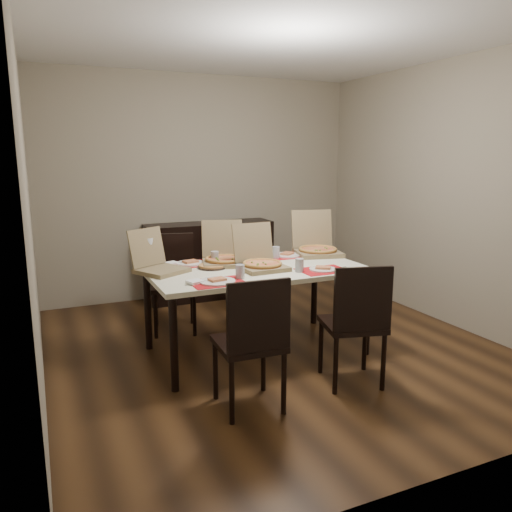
{
  "coord_description": "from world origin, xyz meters",
  "views": [
    {
      "loc": [
        -1.86,
        -3.76,
        1.69
      ],
      "look_at": [
        -0.19,
        -0.0,
        0.85
      ],
      "focal_mm": 35.0,
      "sensor_mm": 36.0,
      "label": 1
    }
  ],
  "objects_px": {
    "dining_table": "(256,275)",
    "pizza_box_center": "(261,262)",
    "chair_near_right": "(356,320)",
    "chair_far_left": "(173,278)",
    "chair_far_right": "(255,270)",
    "chair_near_left": "(252,339)",
    "soda_bottle": "(148,253)",
    "sideboard": "(210,260)",
    "dip_bowl": "(255,260)"
  },
  "relations": [
    {
      "from": "dining_table",
      "to": "pizza_box_center",
      "type": "relative_size",
      "value": 4.33
    },
    {
      "from": "chair_near_right",
      "to": "chair_far_left",
      "type": "height_order",
      "value": "same"
    },
    {
      "from": "pizza_box_center",
      "to": "dining_table",
      "type": "bearing_deg",
      "value": 107.7
    },
    {
      "from": "dining_table",
      "to": "chair_far_right",
      "type": "distance_m",
      "value": 0.96
    },
    {
      "from": "chair_near_left",
      "to": "chair_far_right",
      "type": "bearing_deg",
      "value": 65.57
    },
    {
      "from": "chair_far_left",
      "to": "chair_far_right",
      "type": "relative_size",
      "value": 1.0
    },
    {
      "from": "chair_far_left",
      "to": "soda_bottle",
      "type": "bearing_deg",
      "value": -123.62
    },
    {
      "from": "chair_near_right",
      "to": "pizza_box_center",
      "type": "distance_m",
      "value": 0.97
    },
    {
      "from": "sideboard",
      "to": "chair_far_left",
      "type": "bearing_deg",
      "value": -126.83
    },
    {
      "from": "chair_far_left",
      "to": "pizza_box_center",
      "type": "height_order",
      "value": "pizza_box_center"
    },
    {
      "from": "chair_far_left",
      "to": "pizza_box_center",
      "type": "relative_size",
      "value": 2.23
    },
    {
      "from": "chair_near_left",
      "to": "chair_far_left",
      "type": "bearing_deg",
      "value": 91.64
    },
    {
      "from": "pizza_box_center",
      "to": "chair_far_right",
      "type": "bearing_deg",
      "value": 68.71
    },
    {
      "from": "chair_near_left",
      "to": "dip_bowl",
      "type": "bearing_deg",
      "value": 65.18
    },
    {
      "from": "chair_near_left",
      "to": "pizza_box_center",
      "type": "xyz_separation_m",
      "value": [
        0.46,
        0.88,
        0.3
      ]
    },
    {
      "from": "chair_near_left",
      "to": "chair_far_right",
      "type": "height_order",
      "value": "same"
    },
    {
      "from": "dip_bowl",
      "to": "soda_bottle",
      "type": "xyz_separation_m",
      "value": [
        -0.93,
        0.13,
        0.11
      ]
    },
    {
      "from": "chair_near_left",
      "to": "soda_bottle",
      "type": "bearing_deg",
      "value": 106.96
    },
    {
      "from": "pizza_box_center",
      "to": "soda_bottle",
      "type": "relative_size",
      "value": 1.36
    },
    {
      "from": "dip_bowl",
      "to": "soda_bottle",
      "type": "distance_m",
      "value": 0.95
    },
    {
      "from": "sideboard",
      "to": "dip_bowl",
      "type": "height_order",
      "value": "sideboard"
    },
    {
      "from": "dip_bowl",
      "to": "soda_bottle",
      "type": "bearing_deg",
      "value": 172.28
    },
    {
      "from": "chair_near_left",
      "to": "chair_far_left",
      "type": "height_order",
      "value": "same"
    },
    {
      "from": "sideboard",
      "to": "soda_bottle",
      "type": "relative_size",
      "value": 4.91
    },
    {
      "from": "chair_near_right",
      "to": "chair_far_right",
      "type": "relative_size",
      "value": 1.0
    },
    {
      "from": "sideboard",
      "to": "dining_table",
      "type": "relative_size",
      "value": 0.83
    },
    {
      "from": "chair_near_left",
      "to": "soda_bottle",
      "type": "xyz_separation_m",
      "value": [
        -0.39,
        1.29,
        0.37
      ]
    },
    {
      "from": "chair_near_right",
      "to": "pizza_box_center",
      "type": "relative_size",
      "value": 2.23
    },
    {
      "from": "soda_bottle",
      "to": "sideboard",
      "type": "bearing_deg",
      "value": 54.3
    },
    {
      "from": "dining_table",
      "to": "soda_bottle",
      "type": "relative_size",
      "value": 5.89
    },
    {
      "from": "dining_table",
      "to": "dip_bowl",
      "type": "distance_m",
      "value": 0.26
    },
    {
      "from": "chair_far_left",
      "to": "chair_far_right",
      "type": "xyz_separation_m",
      "value": [
        0.87,
        -0.0,
        0.0
      ]
    },
    {
      "from": "dining_table",
      "to": "chair_near_left",
      "type": "height_order",
      "value": "chair_near_left"
    },
    {
      "from": "chair_far_left",
      "to": "dining_table",
      "type": "bearing_deg",
      "value": -60.37
    },
    {
      "from": "pizza_box_center",
      "to": "dip_bowl",
      "type": "relative_size",
      "value": 3.39
    },
    {
      "from": "dining_table",
      "to": "chair_near_right",
      "type": "relative_size",
      "value": 1.94
    },
    {
      "from": "dining_table",
      "to": "pizza_box_center",
      "type": "distance_m",
      "value": 0.14
    },
    {
      "from": "chair_near_right",
      "to": "soda_bottle",
      "type": "xyz_separation_m",
      "value": [
        -1.23,
        1.25,
        0.37
      ]
    },
    {
      "from": "sideboard",
      "to": "pizza_box_center",
      "type": "distance_m",
      "value": 1.88
    },
    {
      "from": "chair_near_right",
      "to": "sideboard",
      "type": "bearing_deg",
      "value": 94.4
    },
    {
      "from": "dining_table",
      "to": "chair_far_right",
      "type": "relative_size",
      "value": 1.94
    },
    {
      "from": "chair_far_right",
      "to": "pizza_box_center",
      "type": "xyz_separation_m",
      "value": [
        -0.36,
        -0.92,
        0.3
      ]
    },
    {
      "from": "chair_far_left",
      "to": "soda_bottle",
      "type": "relative_size",
      "value": 3.04
    },
    {
      "from": "sideboard",
      "to": "pizza_box_center",
      "type": "relative_size",
      "value": 3.6
    },
    {
      "from": "dining_table",
      "to": "chair_near_left",
      "type": "xyz_separation_m",
      "value": [
        -0.44,
        -0.94,
        -0.17
      ]
    },
    {
      "from": "chair_near_right",
      "to": "pizza_box_center",
      "type": "xyz_separation_m",
      "value": [
        -0.38,
        0.84,
        0.3
      ]
    },
    {
      "from": "chair_near_left",
      "to": "chair_far_right",
      "type": "relative_size",
      "value": 1.0
    },
    {
      "from": "dip_bowl",
      "to": "chair_far_right",
      "type": "bearing_deg",
      "value": 66.29
    },
    {
      "from": "chair_far_right",
      "to": "soda_bottle",
      "type": "distance_m",
      "value": 1.37
    },
    {
      "from": "chair_far_left",
      "to": "chair_near_right",
      "type": "bearing_deg",
      "value": -63.21
    }
  ]
}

